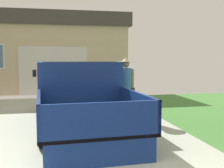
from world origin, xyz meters
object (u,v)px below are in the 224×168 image
object	(u,v)px
pickup_truck	(77,95)
house_with_garage	(37,53)
handbag	(119,115)
person_with_hat	(126,84)

from	to	relation	value
pickup_truck	house_with_garage	bearing A→B (deg)	96.90
house_with_garage	handbag	bearing A→B (deg)	-73.64
pickup_truck	handbag	distance (m)	1.32
handbag	house_with_garage	size ratio (longest dim) A/B	0.05
person_with_hat	handbag	xyz separation A→B (m)	(-0.25, -0.20, -0.84)
person_with_hat	handbag	world-z (taller)	person_with_hat
handbag	house_with_garage	xyz separation A→B (m)	(-2.61, 8.89, 1.84)
person_with_hat	house_with_garage	size ratio (longest dim) A/B	0.19
pickup_truck	house_with_garage	world-z (taller)	house_with_garage
pickup_truck	handbag	size ratio (longest dim) A/B	12.91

